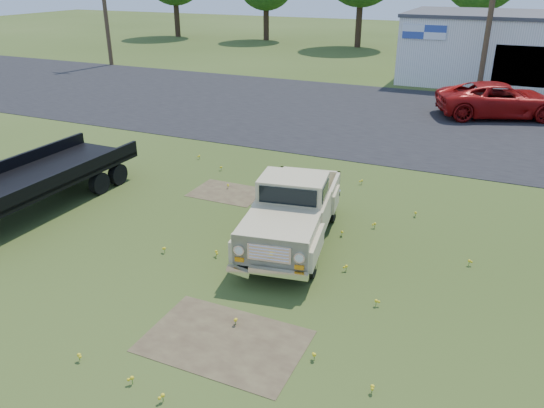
{
  "coord_description": "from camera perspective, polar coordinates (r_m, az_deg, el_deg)",
  "views": [
    {
      "loc": [
        5.67,
        -10.05,
        6.42
      ],
      "look_at": [
        0.69,
        1.0,
        1.09
      ],
      "focal_mm": 35.0,
      "sensor_mm": 36.0,
      "label": 1
    }
  ],
  "objects": [
    {
      "name": "red_pickup",
      "position": [
        27.89,
        23.32,
        10.22
      ],
      "size": [
        6.38,
        4.62,
        1.61
      ],
      "primitive_type": "imported",
      "rotation": [
        0.0,
        0.0,
        1.95
      ],
      "color": "#9C0F0E",
      "rests_on": "ground"
    },
    {
      "name": "utility_pole_mid",
      "position": [
        32.14,
        22.52,
        18.82
      ],
      "size": [
        1.6,
        0.3,
        9.0
      ],
      "color": "#4C3923",
      "rests_on": "ground"
    },
    {
      "name": "vintage_pickup_truck",
      "position": [
        13.38,
        2.25,
        -0.65
      ],
      "size": [
        2.75,
        5.24,
        1.81
      ],
      "primitive_type": null,
      "rotation": [
        0.0,
        0.0,
        0.17
      ],
      "color": "tan",
      "rests_on": "ground"
    },
    {
      "name": "ground",
      "position": [
        13.2,
        -4.52,
        -5.46
      ],
      "size": [
        140.0,
        140.0,
        0.0
      ],
      "primitive_type": "plane",
      "color": "#334616",
      "rests_on": "ground"
    },
    {
      "name": "commercial_building",
      "position": [
        37.29,
        25.52,
        14.88
      ],
      "size": [
        14.2,
        8.2,
        4.15
      ],
      "color": "silver",
      "rests_on": "ground"
    },
    {
      "name": "flatbed_trailer",
      "position": [
        16.99,
        -24.39,
        2.88
      ],
      "size": [
        2.49,
        7.25,
        1.97
      ],
      "primitive_type": null,
      "rotation": [
        0.0,
        0.0,
        -0.01
      ],
      "color": "black",
      "rests_on": "ground"
    },
    {
      "name": "asphalt_lot",
      "position": [
        26.47,
        11.32,
        9.23
      ],
      "size": [
        90.0,
        14.0,
        0.02
      ],
      "primitive_type": "cube",
      "color": "black",
      "rests_on": "ground"
    },
    {
      "name": "dirt_patch_a",
      "position": [
        10.41,
        -5.13,
        -14.49
      ],
      "size": [
        3.0,
        2.0,
        0.01
      ],
      "primitive_type": "cube",
      "color": "#473826",
      "rests_on": "ground"
    },
    {
      "name": "dirt_patch_b",
      "position": [
        16.84,
        -4.84,
        1.22
      ],
      "size": [
        2.2,
        1.6,
        0.01
      ],
      "primitive_type": "cube",
      "color": "#473826",
      "rests_on": "ground"
    }
  ]
}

